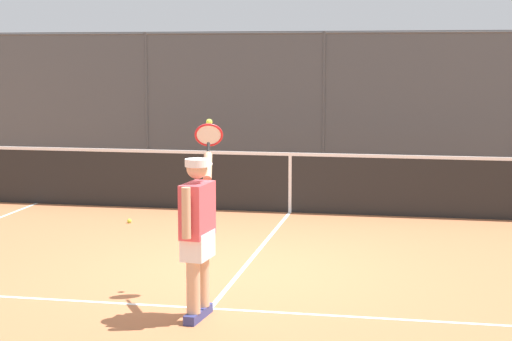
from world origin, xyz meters
The scene contains 6 objects.
ground_plane centered at (0.00, 0.00, 0.00)m, with size 60.00×60.00×0.00m, color #B76B42.
court_line_markings centered at (0.00, 1.86, 0.00)m, with size 8.73×9.64×0.01m.
fence_backdrop centered at (0.00, -9.17, 1.41)m, with size 18.69×1.37×3.00m.
tennis_net centered at (0.00, -3.79, 0.49)m, with size 11.22×0.09×1.07m.
tennis_player centered at (0.04, 1.80, 0.89)m, with size 0.38×1.35×1.83m.
tennis_ball_by_sideline centered at (2.23, -2.47, 0.03)m, with size 0.07×0.07×0.07m, color #C1D138.
Camera 1 is at (-1.98, 9.38, 2.49)m, focal length 59.44 mm.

